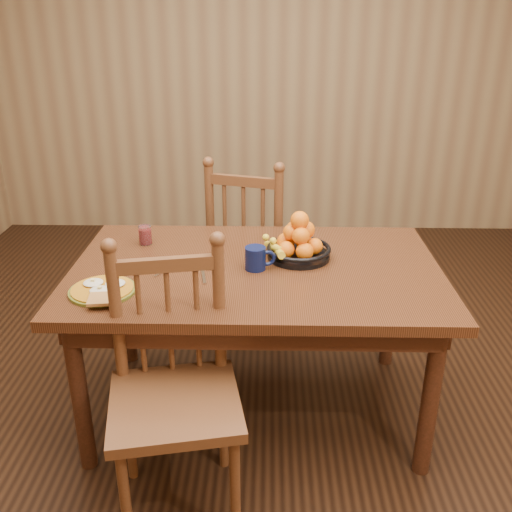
{
  "coord_description": "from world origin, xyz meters",
  "views": [
    {
      "loc": [
        0.05,
        -2.26,
        1.78
      ],
      "look_at": [
        0.0,
        0.0,
        0.8
      ],
      "focal_mm": 40.0,
      "sensor_mm": 36.0,
      "label": 1
    }
  ],
  "objects_px": {
    "dining_table": "(256,284)",
    "fruit_bowl": "(298,244)",
    "coffee_mug": "(256,258)",
    "chair_far": "(253,249)",
    "chair_near": "(174,392)",
    "breakfast_plate": "(102,290)"
  },
  "relations": [
    {
      "from": "dining_table",
      "to": "fruit_bowl",
      "type": "xyz_separation_m",
      "value": [
        0.18,
        0.1,
        0.15
      ]
    },
    {
      "from": "dining_table",
      "to": "coffee_mug",
      "type": "xyz_separation_m",
      "value": [
        0.0,
        -0.02,
        0.14
      ]
    },
    {
      "from": "chair_far",
      "to": "chair_near",
      "type": "relative_size",
      "value": 1.02
    },
    {
      "from": "chair_far",
      "to": "coffee_mug",
      "type": "relative_size",
      "value": 7.77
    },
    {
      "from": "chair_far",
      "to": "coffee_mug",
      "type": "height_order",
      "value": "chair_far"
    },
    {
      "from": "coffee_mug",
      "to": "fruit_bowl",
      "type": "distance_m",
      "value": 0.22
    },
    {
      "from": "chair_near",
      "to": "coffee_mug",
      "type": "distance_m",
      "value": 0.68
    },
    {
      "from": "chair_far",
      "to": "breakfast_plate",
      "type": "xyz_separation_m",
      "value": [
        -0.56,
        -1.04,
        0.26
      ]
    },
    {
      "from": "chair_near",
      "to": "coffee_mug",
      "type": "height_order",
      "value": "chair_near"
    },
    {
      "from": "chair_far",
      "to": "coffee_mug",
      "type": "bearing_deg",
      "value": 108.59
    },
    {
      "from": "dining_table",
      "to": "coffee_mug",
      "type": "relative_size",
      "value": 11.95
    },
    {
      "from": "dining_table",
      "to": "breakfast_plate",
      "type": "xyz_separation_m",
      "value": [
        -0.6,
        -0.26,
        0.1
      ]
    },
    {
      "from": "chair_far",
      "to": "chair_near",
      "type": "distance_m",
      "value": 1.36
    },
    {
      "from": "chair_far",
      "to": "breakfast_plate",
      "type": "height_order",
      "value": "chair_far"
    },
    {
      "from": "fruit_bowl",
      "to": "coffee_mug",
      "type": "bearing_deg",
      "value": -145.02
    },
    {
      "from": "breakfast_plate",
      "to": "coffee_mug",
      "type": "bearing_deg",
      "value": 21.57
    },
    {
      "from": "dining_table",
      "to": "breakfast_plate",
      "type": "relative_size",
      "value": 5.46
    },
    {
      "from": "dining_table",
      "to": "chair_near",
      "type": "height_order",
      "value": "chair_near"
    },
    {
      "from": "breakfast_plate",
      "to": "dining_table",
      "type": "bearing_deg",
      "value": 23.59
    },
    {
      "from": "chair_far",
      "to": "breakfast_plate",
      "type": "bearing_deg",
      "value": 77.31
    },
    {
      "from": "dining_table",
      "to": "breakfast_plate",
      "type": "distance_m",
      "value": 0.66
    },
    {
      "from": "breakfast_plate",
      "to": "chair_near",
      "type": "bearing_deg",
      "value": -43.11
    }
  ]
}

